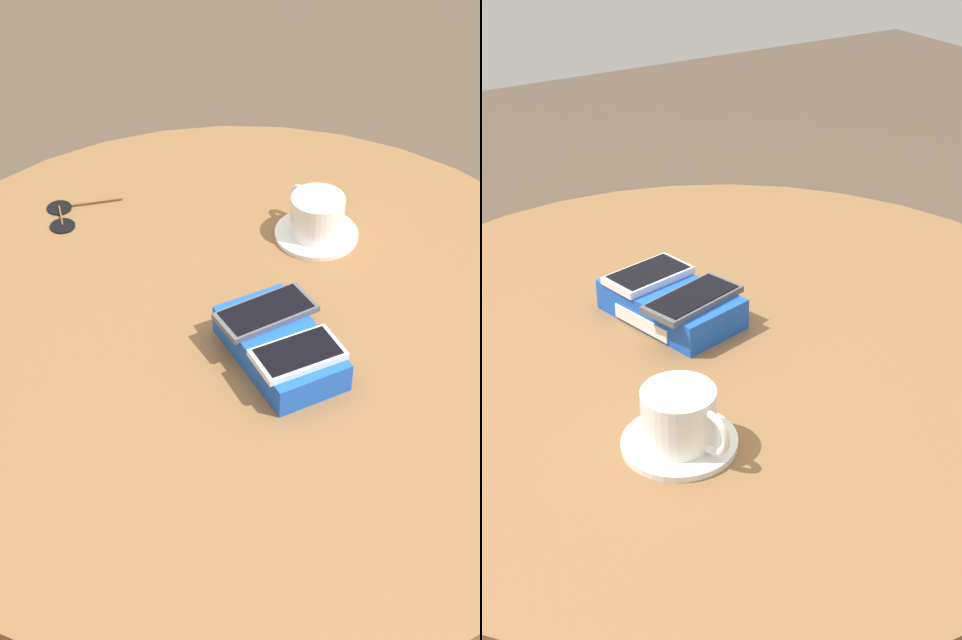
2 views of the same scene
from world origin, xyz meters
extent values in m
plane|color=brown|center=(0.00, 0.00, 0.00)|extent=(8.00, 8.00, 0.00)
cylinder|color=#2D2D2D|center=(0.00, 0.00, 0.01)|extent=(0.39, 0.39, 0.02)
cylinder|color=#2D2D2D|center=(0.00, 0.00, 0.36)|extent=(0.07, 0.07, 0.67)
cylinder|color=brown|center=(0.00, 0.00, 0.71)|extent=(1.15, 1.15, 0.03)
cube|color=blue|center=(-0.07, -0.04, 0.74)|extent=(0.22, 0.16, 0.05)
cube|color=white|center=(-0.06, -0.10, 0.74)|extent=(0.11, 0.03, 0.02)
cube|color=silver|center=(-0.12, -0.05, 0.77)|extent=(0.09, 0.13, 0.01)
cube|color=black|center=(-0.12, -0.05, 0.78)|extent=(0.08, 0.12, 0.00)
cube|color=#515156|center=(-0.03, -0.03, 0.77)|extent=(0.10, 0.15, 0.01)
cube|color=black|center=(-0.03, -0.03, 0.78)|extent=(0.09, 0.14, 0.00)
cylinder|color=white|center=(0.19, -0.18, 0.72)|extent=(0.14, 0.14, 0.01)
cylinder|color=white|center=(0.19, -0.18, 0.76)|extent=(0.09, 0.09, 0.07)
cylinder|color=tan|center=(0.19, -0.18, 0.79)|extent=(0.08, 0.08, 0.00)
torus|color=white|center=(0.24, -0.16, 0.76)|extent=(0.06, 0.02, 0.06)
cylinder|color=black|center=(0.32, 0.22, 0.72)|extent=(0.04, 0.04, 0.00)
cylinder|color=black|center=(0.37, 0.22, 0.72)|extent=(0.04, 0.04, 0.00)
cylinder|color=brown|center=(0.35, 0.22, 0.72)|extent=(0.05, 0.00, 0.00)
cylinder|color=brown|center=(0.37, 0.15, 0.72)|extent=(0.01, 0.09, 0.00)
camera|label=1|loc=(-1.13, 0.29, 1.77)|focal=60.00mm
camera|label=2|loc=(0.91, -0.58, 1.36)|focal=50.00mm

